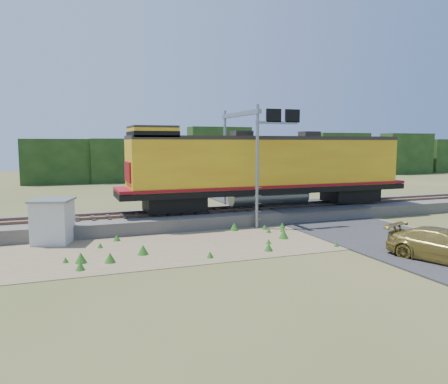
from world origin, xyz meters
name	(u,v)px	position (x,y,z in m)	size (l,w,h in m)	color
ground	(256,241)	(0.00, 0.00, 0.00)	(140.00, 140.00, 0.00)	#475123
ballast	(218,216)	(0.00, 6.00, 0.40)	(70.00, 5.00, 0.80)	slate
rails	(218,209)	(0.00, 6.00, 0.88)	(70.00, 1.54, 0.16)	brown
dirt_shoulder	(218,242)	(-2.00, 0.50, 0.01)	(26.00, 8.00, 0.03)	#8C7754
road	(354,228)	(7.00, 0.74, 0.09)	(7.00, 66.00, 0.86)	#38383A
tree_line_north	(137,159)	(0.00, 38.00, 3.07)	(130.00, 3.00, 6.50)	#193212
weed_clumps	(194,246)	(-3.50, 0.10, 0.00)	(15.00, 6.20, 0.56)	#2A651C
locomotive	(265,167)	(3.48, 6.00, 3.63)	(20.94, 3.19, 5.40)	black
shed	(53,221)	(-10.32, 3.31, 1.20)	(2.52, 2.52, 2.37)	silver
signal_gantry	(249,137)	(1.94, 5.32, 5.70)	(3.04, 6.20, 7.66)	gray
car	(446,246)	(6.10, -6.93, 0.74)	(2.08, 5.12, 1.49)	olive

